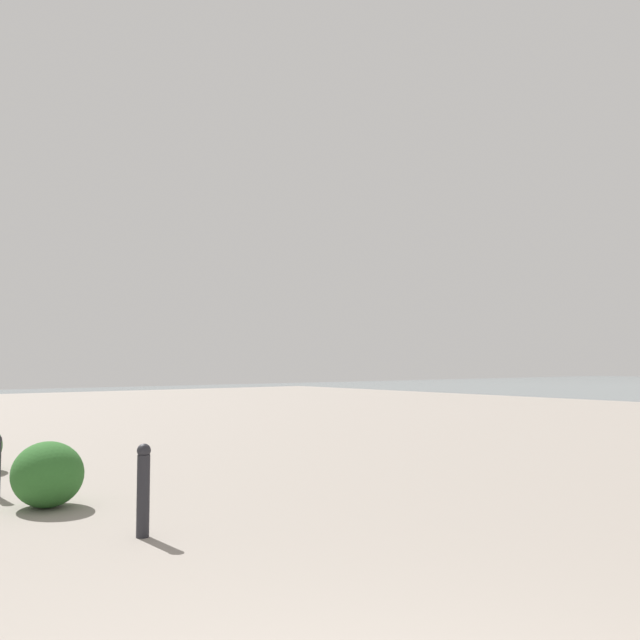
# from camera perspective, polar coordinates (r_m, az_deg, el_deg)

# --- Properties ---
(bollard_near) EXTENTS (0.13, 0.13, 0.87)m
(bollard_near) POSITION_cam_1_polar(r_m,az_deg,el_deg) (6.73, -14.69, -13.58)
(bollard_near) COLOR #232328
(bollard_near) RESTS_ON ground
(shrub_round) EXTENTS (0.87, 0.78, 0.74)m
(shrub_round) POSITION_cam_1_polar(r_m,az_deg,el_deg) (8.39, -22.01, -11.99)
(shrub_round) COLOR #2D6628
(shrub_round) RESTS_ON ground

